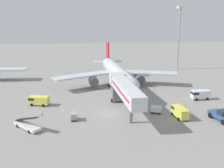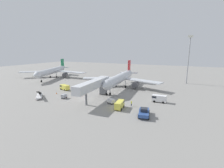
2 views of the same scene
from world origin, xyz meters
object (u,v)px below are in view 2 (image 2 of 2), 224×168
object	(u,v)px
service_van_near_right	(159,98)
ground_crew_worker_foreground	(131,103)
jet_bridge	(95,85)
safety_cone_alpha	(56,93)
apron_light_mast	(189,50)
pushback_tug	(144,112)
baggage_cart_outer_right	(64,96)
airplane_at_gate	(121,78)
baggage_cart_far_right	(111,101)
service_van_rear_left	(65,87)
service_van_outer_left	(120,104)
belt_loader_truck	(39,96)
airplane_background	(53,71)

from	to	relation	value
service_van_near_right	ground_crew_worker_foreground	bearing A→B (deg)	-132.13
jet_bridge	service_van_near_right	bearing A→B (deg)	18.69
safety_cone_alpha	apron_light_mast	bearing A→B (deg)	44.41
pushback_tug	baggage_cart_outer_right	distance (m)	30.59
airplane_at_gate	baggage_cart_far_right	world-z (taller)	airplane_at_gate
service_van_rear_left	jet_bridge	bearing A→B (deg)	-18.85
service_van_rear_left	baggage_cart_far_right	world-z (taller)	service_van_rear_left
pushback_tug	service_van_rear_left	world-z (taller)	pushback_tug
service_van_outer_left	apron_light_mast	size ratio (longest dim) A/B	0.20
jet_bridge	baggage_cart_far_right	bearing A→B (deg)	-10.52
airplane_at_gate	pushback_tug	size ratio (longest dim) A/B	6.33
baggage_cart_far_right	service_van_rear_left	bearing A→B (deg)	163.27
service_van_near_right	safety_cone_alpha	size ratio (longest dim) A/B	6.96
pushback_tug	baggage_cart_outer_right	size ratio (longest dim) A/B	2.91
service_van_rear_left	ground_crew_worker_foreground	xyz separation A→B (m)	(33.58, -7.48, -0.34)
jet_bridge	safety_cone_alpha	xyz separation A→B (m)	(-18.06, 0.02, -5.06)
service_van_outer_left	belt_loader_truck	bearing A→B (deg)	-175.33
belt_loader_truck	baggage_cart_far_right	xyz separation A→B (m)	(26.75, 5.47, 0.10)
airplane_at_gate	apron_light_mast	distance (m)	38.76
baggage_cart_outer_right	service_van_rear_left	bearing A→B (deg)	130.81
service_van_near_right	airplane_background	world-z (taller)	airplane_background
baggage_cart_outer_right	safety_cone_alpha	size ratio (longest dim) A/B	3.24
airplane_at_gate	safety_cone_alpha	size ratio (longest dim) A/B	59.71
baggage_cart_far_right	ground_crew_worker_foreground	bearing A→B (deg)	4.86
belt_loader_truck	airplane_background	bearing A→B (deg)	129.19
baggage_cart_far_right	ground_crew_worker_foreground	xyz separation A→B (m)	(6.78, 0.58, 0.05)
pushback_tug	safety_cone_alpha	world-z (taller)	pushback_tug
airplane_at_gate	service_van_near_right	distance (m)	24.54
pushback_tug	safety_cone_alpha	xyz separation A→B (m)	(-37.45, 6.84, -0.74)
service_van_near_right	safety_cone_alpha	bearing A→B (deg)	-169.76
jet_bridge	safety_cone_alpha	distance (m)	18.76
service_van_rear_left	baggage_cart_far_right	distance (m)	27.99
safety_cone_alpha	belt_loader_truck	bearing A→B (deg)	-103.90
service_van_outer_left	service_van_near_right	world-z (taller)	service_van_near_right
baggage_cart_far_right	apron_light_mast	world-z (taller)	apron_light_mast
jet_bridge	service_van_rear_left	world-z (taller)	jet_bridge
airplane_at_gate	pushback_tug	xyz separation A→B (m)	(18.44, -27.92, -3.44)
service_van_rear_left	service_van_outer_left	bearing A→B (deg)	-19.47
jet_bridge	airplane_background	size ratio (longest dim) A/B	0.52
safety_cone_alpha	pushback_tug	bearing A→B (deg)	-10.34
service_van_rear_left	baggage_cart_outer_right	bearing A→B (deg)	-49.19
belt_loader_truck	baggage_cart_far_right	world-z (taller)	belt_loader_truck
belt_loader_truck	pushback_tug	bearing A→B (deg)	-0.07
service_van_near_right	safety_cone_alpha	distance (m)	39.51
service_van_outer_left	apron_light_mast	distance (m)	54.87
belt_loader_truck	airplane_background	distance (m)	45.35
service_van_rear_left	baggage_cart_outer_right	distance (m)	13.45
baggage_cart_outer_right	safety_cone_alpha	bearing A→B (deg)	154.03
service_van_outer_left	baggage_cart_far_right	size ratio (longest dim) A/B	1.87
jet_bridge	airplane_background	bearing A→B (deg)	149.67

